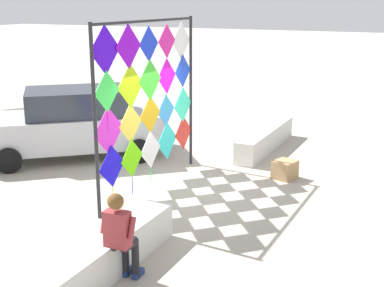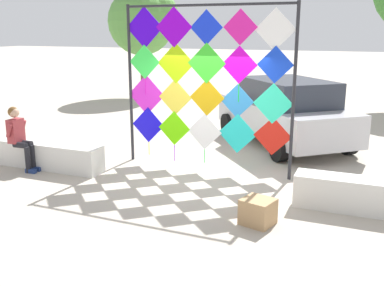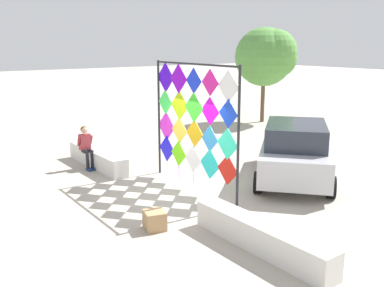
{
  "view_description": "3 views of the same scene",
  "coord_description": "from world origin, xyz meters",
  "px_view_note": "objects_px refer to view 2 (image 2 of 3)",
  "views": [
    {
      "loc": [
        -9.47,
        -4.76,
        3.95
      ],
      "look_at": [
        0.25,
        -0.08,
        0.99
      ],
      "focal_mm": 49.18,
      "sensor_mm": 36.0,
      "label": 1
    },
    {
      "loc": [
        3.21,
        -8.3,
        3.04
      ],
      "look_at": [
        -0.16,
        0.02,
        0.74
      ],
      "focal_mm": 41.76,
      "sensor_mm": 36.0,
      "label": 2
    },
    {
      "loc": [
        9.64,
        -6.59,
        4.09
      ],
      "look_at": [
        -0.03,
        0.59,
        1.35
      ],
      "focal_mm": 41.32,
      "sensor_mm": 36.0,
      "label": 3
    }
  ],
  "objects_px": {
    "kite_display_rack": "(205,77)",
    "parked_car": "(285,111)",
    "cardboard_box_large": "(258,212)",
    "tree_palm_like": "(147,20)",
    "seated_vendor": "(19,134)"
  },
  "relations": [
    {
      "from": "cardboard_box_large",
      "to": "parked_car",
      "type": "bearing_deg",
      "value": 96.63
    },
    {
      "from": "cardboard_box_large",
      "to": "tree_palm_like",
      "type": "distance_m",
      "value": 15.07
    },
    {
      "from": "cardboard_box_large",
      "to": "tree_palm_like",
      "type": "bearing_deg",
      "value": 124.32
    },
    {
      "from": "kite_display_rack",
      "to": "parked_car",
      "type": "height_order",
      "value": "kite_display_rack"
    },
    {
      "from": "cardboard_box_large",
      "to": "tree_palm_like",
      "type": "relative_size",
      "value": 0.1
    },
    {
      "from": "kite_display_rack",
      "to": "seated_vendor",
      "type": "distance_m",
      "value": 4.22
    },
    {
      "from": "parked_car",
      "to": "cardboard_box_large",
      "type": "height_order",
      "value": "parked_car"
    },
    {
      "from": "parked_car",
      "to": "cardboard_box_large",
      "type": "bearing_deg",
      "value": -83.37
    },
    {
      "from": "kite_display_rack",
      "to": "parked_car",
      "type": "xyz_separation_m",
      "value": [
        1.22,
        2.95,
        -1.16
      ]
    },
    {
      "from": "kite_display_rack",
      "to": "cardboard_box_large",
      "type": "relative_size",
      "value": 7.95
    },
    {
      "from": "cardboard_box_large",
      "to": "tree_palm_like",
      "type": "xyz_separation_m",
      "value": [
        -8.3,
        12.15,
        3.24
      ]
    },
    {
      "from": "kite_display_rack",
      "to": "seated_vendor",
      "type": "height_order",
      "value": "kite_display_rack"
    },
    {
      "from": "seated_vendor",
      "to": "cardboard_box_large",
      "type": "height_order",
      "value": "seated_vendor"
    },
    {
      "from": "parked_car",
      "to": "tree_palm_like",
      "type": "height_order",
      "value": "tree_palm_like"
    },
    {
      "from": "seated_vendor",
      "to": "tree_palm_like",
      "type": "distance_m",
      "value": 11.98
    }
  ]
}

